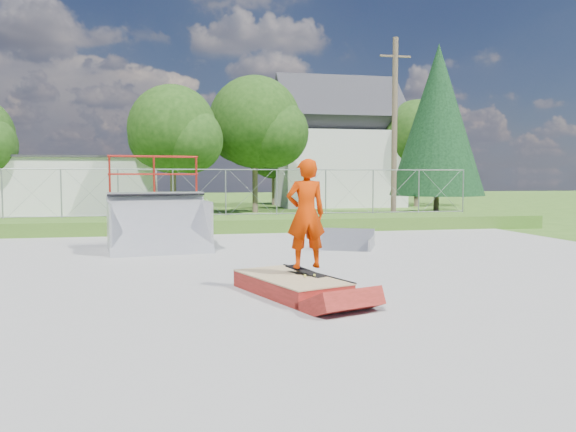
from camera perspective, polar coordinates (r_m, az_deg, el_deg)
name	(u,v)px	position (r m, az deg, el deg)	size (l,w,h in m)	color
ground	(272,274)	(11.56, -1.60, -5.96)	(120.00, 120.00, 0.00)	#375E1A
concrete_pad	(272,274)	(11.56, -1.60, -5.86)	(20.00, 16.00, 0.04)	gray
grass_berm	(228,224)	(20.88, -6.08, -0.83)	(24.00, 3.00, 0.50)	#375E1A
grind_box	(290,286)	(9.52, 0.24, -7.10)	(1.75, 2.45, 0.33)	maroon
quarter_pipe	(159,203)	(15.27, -12.98, 1.26)	(2.59, 2.19, 2.59)	#ACAEB4
flat_bank_ramp	(345,241)	(15.64, 5.83, -2.50)	(1.51, 1.61, 0.46)	#ACAEB4
skateboard	(306,272)	(9.65, 1.82, -5.69)	(0.22, 0.80, 0.02)	black
skater	(306,218)	(9.54, 1.83, -0.19)	(0.68, 0.44, 1.85)	#BE2A00
chain_link_fence	(226,192)	(21.81, -6.35, 2.40)	(20.00, 0.06, 1.80)	gray
utility_building_flat	(64,186)	(33.77, -21.82, 2.87)	(10.00, 6.00, 3.00)	#BABAB5
gable_house	(336,150)	(38.84, 4.95, 6.70)	(8.40, 6.08, 8.94)	#BABAB5
utility_pole	(394,131)	(25.15, 10.76, 8.50)	(0.24, 0.24, 8.00)	brown
tree_left_near	(177,132)	(29.14, -11.17, 8.33)	(4.76, 4.48, 6.65)	brown
tree_center	(260,125)	(31.51, -2.82, 9.18)	(5.44, 5.12, 7.60)	brown
tree_right_far	(422,139)	(38.69, 13.45, 7.66)	(5.10, 4.80, 7.12)	brown
tree_back_mid	(277,154)	(39.76, -1.09, 6.35)	(4.08, 3.84, 5.70)	brown
conifer_tree	(438,120)	(31.62, 14.97, 9.40)	(5.04, 5.04, 9.10)	brown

